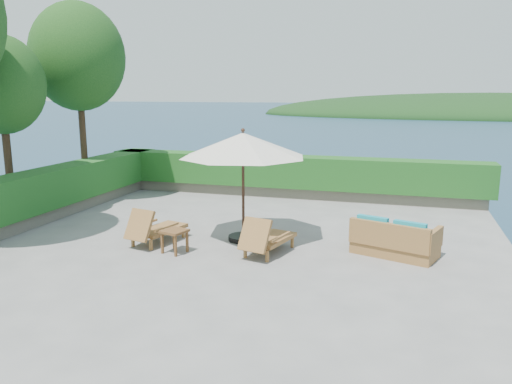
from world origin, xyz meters
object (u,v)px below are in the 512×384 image
(patio_umbrella, at_px, (243,146))
(lounge_right, at_px, (266,238))
(wicker_loveseat, at_px, (394,241))
(side_table, at_px, (174,234))
(lounge_left, at_px, (154,228))

(patio_umbrella, xyz_separation_m, lounge_right, (0.78, -0.85, -1.83))
(lounge_right, height_order, wicker_loveseat, lounge_right)
(side_table, xyz_separation_m, wicker_loveseat, (4.49, 1.14, -0.09))
(lounge_left, bearing_deg, patio_umbrella, 37.84)
(lounge_left, height_order, lounge_right, same)
(patio_umbrella, height_order, wicker_loveseat, patio_umbrella)
(lounge_left, xyz_separation_m, lounge_right, (2.63, -0.01, -0.00))
(patio_umbrella, relative_size, wicker_loveseat, 1.77)
(wicker_loveseat, bearing_deg, lounge_right, -146.35)
(lounge_right, distance_m, side_table, 1.96)
(patio_umbrella, height_order, side_table, patio_umbrella)
(lounge_right, bearing_deg, lounge_left, -166.15)
(lounge_left, bearing_deg, side_table, -19.22)
(lounge_left, xyz_separation_m, side_table, (0.72, -0.47, 0.05))
(patio_umbrella, relative_size, lounge_left, 2.09)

